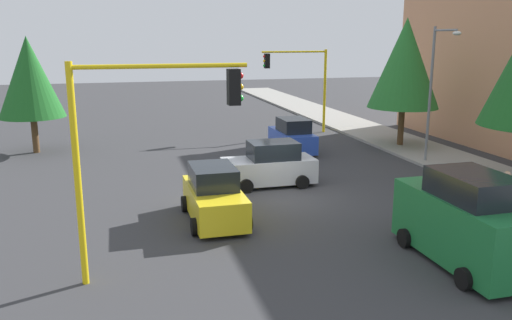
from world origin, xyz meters
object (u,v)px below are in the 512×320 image
at_px(car_blue, 292,137).
at_px(tree_opposite_side, 30,77).
at_px(street_lamp_curbside, 436,80).
at_px(traffic_signal_far_left, 300,75).
at_px(pedestrian_crossing, 505,192).
at_px(traffic_signal_near_right, 145,128).
at_px(delivery_van_green, 465,222).
at_px(tree_roadside_mid, 405,63).
at_px(car_silver, 270,165).
at_px(car_yellow, 214,196).

bearing_deg(car_blue, tree_opposite_side, -104.43).
height_order(street_lamp_curbside, car_blue, street_lamp_curbside).
xyz_separation_m(traffic_signal_far_left, pedestrian_crossing, (18.20, 1.59, -3.10)).
height_order(traffic_signal_near_right, pedestrian_crossing, traffic_signal_near_right).
height_order(tree_opposite_side, delivery_van_green, tree_opposite_side).
distance_m(tree_opposite_side, tree_roadside_mid, 21.39).
bearing_deg(street_lamp_curbside, car_silver, -80.04).
height_order(car_blue, car_silver, same).
relative_size(street_lamp_curbside, car_blue, 1.75).
relative_size(car_silver, pedestrian_crossing, 2.39).
bearing_deg(pedestrian_crossing, tree_roadside_mid, 167.44).
xyz_separation_m(traffic_signal_far_left, street_lamp_curbside, (10.39, 3.50, 0.34)).
bearing_deg(traffic_signal_near_right, tree_opposite_side, -163.69).
height_order(traffic_signal_far_left, street_lamp_curbside, street_lamp_curbside).
distance_m(traffic_signal_near_right, delivery_van_green, 9.44).
relative_size(traffic_signal_near_right, car_silver, 1.45).
relative_size(street_lamp_curbside, car_silver, 1.72).
xyz_separation_m(tree_roadside_mid, pedestrian_crossing, (12.20, -2.72, -4.06)).
height_order(street_lamp_curbside, tree_opposite_side, street_lamp_curbside).
bearing_deg(street_lamp_curbside, tree_opposite_side, -112.55).
height_order(car_yellow, pedestrian_crossing, car_yellow).
bearing_deg(pedestrian_crossing, car_blue, -162.18).
xyz_separation_m(delivery_van_green, pedestrian_crossing, (-3.29, 4.16, -0.37)).
bearing_deg(car_yellow, delivery_van_green, 48.64).
bearing_deg(delivery_van_green, pedestrian_crossing, 128.40).
bearing_deg(car_silver, tree_opposite_side, -132.19).
distance_m(car_yellow, pedestrian_crossing, 10.74).
bearing_deg(tree_roadside_mid, tree_opposite_side, -100.78).
bearing_deg(traffic_signal_near_right, pedestrian_crossing, 97.88).
xyz_separation_m(street_lamp_curbside, car_blue, (-4.72, -5.95, -3.45)).
distance_m(tree_opposite_side, car_blue, 15.10).
distance_m(traffic_signal_far_left, tree_roadside_mid, 7.45).
height_order(car_silver, pedestrian_crossing, car_silver).
xyz_separation_m(tree_opposite_side, car_silver, (10.00, 11.03, -3.39)).
height_order(tree_roadside_mid, delivery_van_green, tree_roadside_mid).
bearing_deg(traffic_signal_near_right, car_silver, 144.23).
xyz_separation_m(car_silver, pedestrian_crossing, (6.20, 7.25, 0.01)).
bearing_deg(pedestrian_crossing, traffic_signal_near_right, -82.12).
xyz_separation_m(tree_opposite_side, car_yellow, (13.91, 7.79, -3.39)).
xyz_separation_m(traffic_signal_far_left, tree_roadside_mid, (6.00, 4.30, 0.96)).
xyz_separation_m(street_lamp_curbside, car_yellow, (5.52, -12.41, -3.45)).
xyz_separation_m(tree_roadside_mid, delivery_van_green, (15.49, -6.87, -3.69)).
height_order(tree_roadside_mid, car_silver, tree_roadside_mid).
bearing_deg(delivery_van_green, street_lamp_curbside, 151.32).
distance_m(traffic_signal_far_left, pedestrian_crossing, 18.53).
relative_size(traffic_signal_near_right, delivery_van_green, 1.23).
bearing_deg(car_silver, tree_roadside_mid, 121.04).
xyz_separation_m(street_lamp_curbside, tree_opposite_side, (-8.39, -20.20, -0.06)).
bearing_deg(car_blue, pedestrian_crossing, 17.82).
relative_size(traffic_signal_far_left, car_blue, 1.41).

